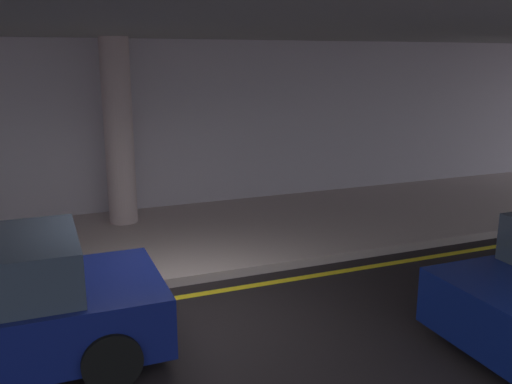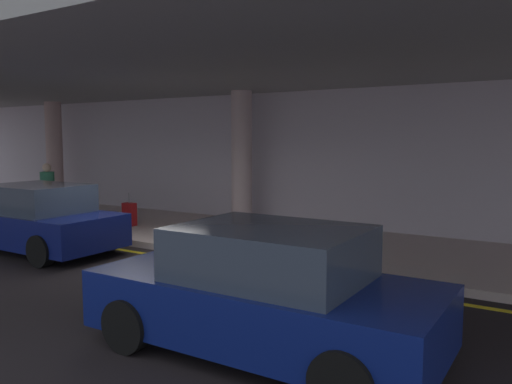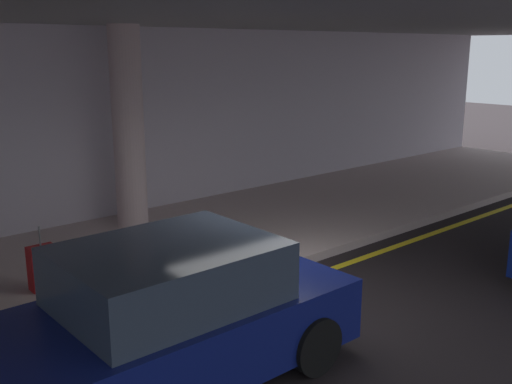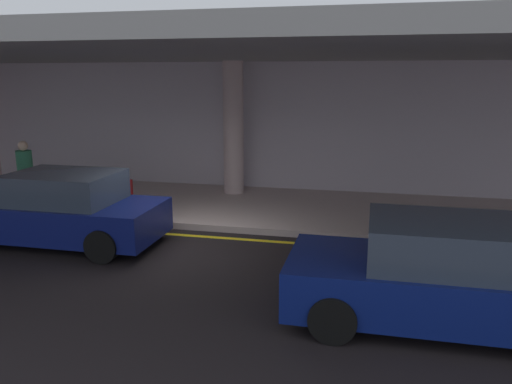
{
  "view_description": "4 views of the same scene",
  "coord_description": "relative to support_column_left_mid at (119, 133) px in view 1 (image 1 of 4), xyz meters",
  "views": [
    {
      "loc": [
        -1.52,
        -6.71,
        3.4
      ],
      "look_at": [
        2.17,
        2.48,
        0.99
      ],
      "focal_mm": 38.69,
      "sensor_mm": 36.0,
      "label": 1
    },
    {
      "loc": [
        7.77,
        -7.45,
        2.49
      ],
      "look_at": [
        1.94,
        1.95,
        1.35
      ],
      "focal_mm": 35.98,
      "sensor_mm": 36.0,
      "label": 2
    },
    {
      "loc": [
        -5.2,
        -5.25,
        3.4
      ],
      "look_at": [
        1.08,
        2.04,
        1.05
      ],
      "focal_mm": 41.5,
      "sensor_mm": 36.0,
      "label": 3
    },
    {
      "loc": [
        3.83,
        -9.52,
        3.4
      ],
      "look_at": [
        1.25,
        1.69,
        0.8
      ],
      "focal_mm": 36.14,
      "sensor_mm": 36.0,
      "label": 4
    }
  ],
  "objects": [
    {
      "name": "lane_stripe_yellow",
      "position": [
        0.0,
        -3.71,
        -1.97
      ],
      "size": [
        26.0,
        0.14,
        0.01
      ],
      "primitive_type": "cube",
      "color": "yellow",
      "rests_on": "ground"
    },
    {
      "name": "terminal_back_wall",
      "position": [
        0.0,
        1.03,
        -0.07
      ],
      "size": [
        26.0,
        0.3,
        3.8
      ],
      "primitive_type": "cube",
      "color": "#B5AAB7",
      "rests_on": "ground"
    },
    {
      "name": "support_column_left_mid",
      "position": [
        0.0,
        0.0,
        0.0
      ],
      "size": [
        0.57,
        0.57,
        3.65
      ],
      "primitive_type": "cylinder",
      "color": "#B69D9D",
      "rests_on": "sidewalk"
    },
    {
      "name": "sidewalk",
      "position": [
        0.0,
        -1.22,
        -1.9
      ],
      "size": [
        26.0,
        4.2,
        0.15
      ],
      "primitive_type": "cube",
      "color": "#B6A19D",
      "rests_on": "ground"
    },
    {
      "name": "ceiling_overhang",
      "position": [
        0.0,
        -1.72,
        1.97
      ],
      "size": [
        28.0,
        13.2,
        0.3
      ],
      "primitive_type": "cube",
      "color": "gray",
      "rests_on": "support_column_far_left"
    },
    {
      "name": "ground_plane",
      "position": [
        0.0,
        -4.32,
        -1.97
      ],
      "size": [
        60.0,
        60.0,
        0.0
      ],
      "primitive_type": "plane",
      "color": "black"
    }
  ]
}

